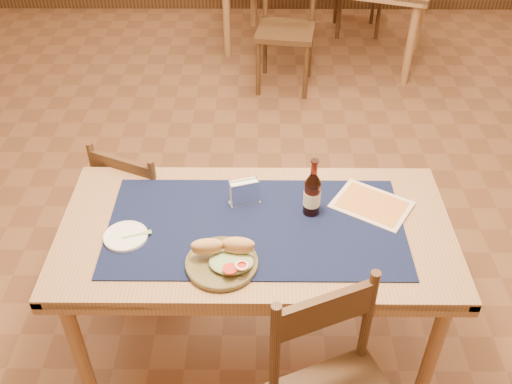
{
  "coord_description": "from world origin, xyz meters",
  "views": [
    {
      "loc": [
        0.01,
        -2.51,
        2.32
      ],
      "look_at": [
        0.0,
        -0.7,
        0.85
      ],
      "focal_mm": 40.0,
      "sensor_mm": 36.0,
      "label": 1
    }
  ],
  "objects_px": {
    "chair_main_far": "(147,203)",
    "beer_bottle": "(312,194)",
    "main_table": "(256,241)",
    "sandwich_plate": "(224,259)",
    "napkin_holder": "(244,193)"
  },
  "relations": [
    {
      "from": "chair_main_far",
      "to": "sandwich_plate",
      "type": "distance_m",
      "value": 0.92
    },
    {
      "from": "main_table",
      "to": "beer_bottle",
      "type": "height_order",
      "value": "beer_bottle"
    },
    {
      "from": "chair_main_far",
      "to": "napkin_holder",
      "type": "xyz_separation_m",
      "value": [
        0.51,
        -0.37,
        0.37
      ]
    },
    {
      "from": "sandwich_plate",
      "to": "beer_bottle",
      "type": "height_order",
      "value": "beer_bottle"
    },
    {
      "from": "main_table",
      "to": "beer_bottle",
      "type": "bearing_deg",
      "value": 20.52
    },
    {
      "from": "main_table",
      "to": "napkin_holder",
      "type": "height_order",
      "value": "napkin_holder"
    },
    {
      "from": "chair_main_far",
      "to": "napkin_holder",
      "type": "relative_size",
      "value": 6.15
    },
    {
      "from": "main_table",
      "to": "beer_bottle",
      "type": "xyz_separation_m",
      "value": [
        0.23,
        0.09,
        0.19
      ]
    },
    {
      "from": "beer_bottle",
      "to": "napkin_holder",
      "type": "xyz_separation_m",
      "value": [
        -0.28,
        0.06,
        -0.04
      ]
    },
    {
      "from": "chair_main_far",
      "to": "beer_bottle",
      "type": "distance_m",
      "value": 0.99
    },
    {
      "from": "main_table",
      "to": "chair_main_far",
      "type": "height_order",
      "value": "chair_main_far"
    },
    {
      "from": "main_table",
      "to": "chair_main_far",
      "type": "bearing_deg",
      "value": 137.66
    },
    {
      "from": "sandwich_plate",
      "to": "chair_main_far",
      "type": "bearing_deg",
      "value": 121.44
    },
    {
      "from": "beer_bottle",
      "to": "chair_main_far",
      "type": "bearing_deg",
      "value": 151.64
    },
    {
      "from": "chair_main_far",
      "to": "beer_bottle",
      "type": "bearing_deg",
      "value": -28.36
    }
  ]
}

